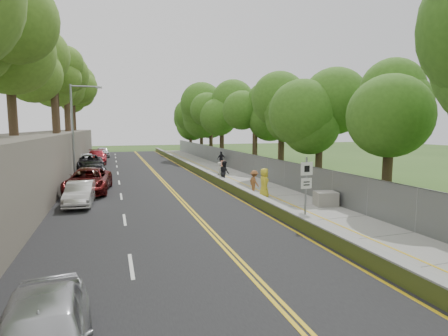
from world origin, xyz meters
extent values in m
plane|color=#33511E|center=(0.00, 0.00, 0.00)|extent=(140.00, 140.00, 0.00)
cube|color=black|center=(-5.40, 15.00, 0.02)|extent=(11.20, 66.00, 0.04)
cube|color=gray|center=(2.55, 15.00, 0.03)|extent=(4.20, 66.00, 0.05)
cube|color=#A2C430|center=(0.25, 15.00, 0.30)|extent=(0.42, 66.00, 0.60)
cube|color=#595147|center=(-13.50, 15.00, 2.00)|extent=(5.00, 66.00, 4.00)
cube|color=slate|center=(4.65, 15.00, 1.00)|extent=(0.04, 66.00, 2.00)
cylinder|color=gray|center=(-10.70, 14.00, 4.00)|extent=(0.18, 0.18, 8.00)
cylinder|color=gray|center=(-9.60, 14.00, 7.85)|extent=(2.30, 0.13, 0.13)
cube|color=gray|center=(-8.52, 14.00, 7.80)|extent=(0.50, 0.22, 0.14)
cylinder|color=gray|center=(1.05, -3.00, 1.60)|extent=(0.09, 0.09, 3.10)
cube|color=white|center=(1.05, -3.03, 2.60)|extent=(0.62, 0.04, 0.62)
cube|color=white|center=(1.05, -3.03, 1.90)|extent=(0.56, 0.04, 0.50)
cylinder|color=red|center=(3.59, 17.95, 0.50)|extent=(0.54, 0.54, 0.89)
cube|color=gray|center=(3.94, -0.40, 0.46)|extent=(1.35, 1.11, 0.81)
imported|color=silver|center=(-9.52, 4.19, 0.71)|extent=(1.62, 4.16, 1.35)
imported|color=#5B1111|center=(-9.28, 8.09, 0.86)|extent=(3.22, 6.11, 1.64)
imported|color=black|center=(-9.00, 11.81, 0.79)|extent=(2.22, 5.23, 1.50)
imported|color=tan|center=(-9.54, 9.79, 0.84)|extent=(2.27, 4.83, 1.60)
imported|color=silver|center=(-10.60, 25.42, 0.74)|extent=(1.87, 4.34, 1.39)
imported|color=black|center=(-9.86, 21.21, 0.83)|extent=(2.99, 5.84, 1.58)
imported|color=maroon|center=(-9.48, 27.70, 0.87)|extent=(2.39, 5.76, 1.66)
imported|color=silver|center=(-9.00, 37.59, 0.79)|extent=(2.20, 4.55, 1.50)
imported|color=yellow|center=(1.45, 2.64, 1.01)|extent=(0.87, 1.08, 1.91)
imported|color=silver|center=(0.75, 9.90, 0.86)|extent=(0.49, 0.65, 1.62)
imported|color=black|center=(0.75, 8.66, 0.97)|extent=(0.75, 0.94, 1.84)
imported|color=#995A31|center=(1.45, 4.26, 0.84)|extent=(0.70, 1.08, 1.58)
imported|color=black|center=(4.20, 20.52, 0.90)|extent=(1.06, 0.60, 1.70)
camera|label=1|loc=(-7.66, -17.36, 4.59)|focal=28.00mm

